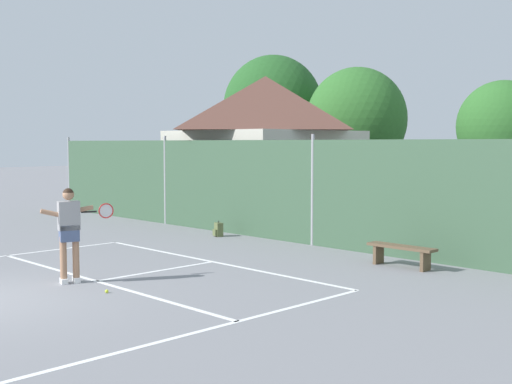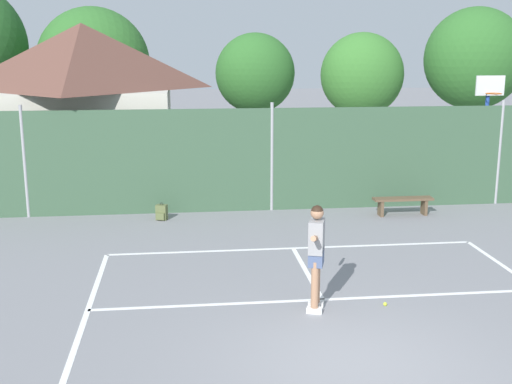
{
  "view_description": "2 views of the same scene",
  "coord_description": "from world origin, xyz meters",
  "px_view_note": "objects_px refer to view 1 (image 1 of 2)",
  "views": [
    {
      "loc": [
        11.31,
        -4.21,
        2.73
      ],
      "look_at": [
        0.53,
        6.37,
        1.59
      ],
      "focal_mm": 46.0,
      "sensor_mm": 36.0,
      "label": 1
    },
    {
      "loc": [
        -2.43,
        -8.14,
        4.43
      ],
      "look_at": [
        -0.87,
        5.23,
        1.38
      ],
      "focal_mm": 45.35,
      "sensor_mm": 36.0,
      "label": 2
    }
  ],
  "objects_px": {
    "courtside_bench": "(401,251)",
    "backpack_olive": "(218,230)",
    "tennis_player": "(70,226)",
    "tennis_ball": "(107,291)"
  },
  "relations": [
    {
      "from": "tennis_player",
      "to": "tennis_ball",
      "type": "height_order",
      "value": "tennis_player"
    },
    {
      "from": "tennis_player",
      "to": "tennis_ball",
      "type": "xyz_separation_m",
      "value": [
        1.25,
        0.03,
        -1.08
      ]
    },
    {
      "from": "courtside_bench",
      "to": "tennis_ball",
      "type": "bearing_deg",
      "value": -111.71
    },
    {
      "from": "tennis_ball",
      "to": "backpack_olive",
      "type": "distance_m",
      "value": 7.4
    },
    {
      "from": "backpack_olive",
      "to": "courtside_bench",
      "type": "xyz_separation_m",
      "value": [
        6.39,
        -0.26,
        0.17
      ]
    },
    {
      "from": "tennis_ball",
      "to": "courtside_bench",
      "type": "bearing_deg",
      "value": 68.29
    },
    {
      "from": "courtside_bench",
      "to": "tennis_player",
      "type": "bearing_deg",
      "value": -121.18
    },
    {
      "from": "tennis_ball",
      "to": "courtside_bench",
      "type": "xyz_separation_m",
      "value": [
        2.37,
        5.95,
        0.33
      ]
    },
    {
      "from": "tennis_player",
      "to": "courtside_bench",
      "type": "distance_m",
      "value": 7.03
    },
    {
      "from": "courtside_bench",
      "to": "backpack_olive",
      "type": "bearing_deg",
      "value": 177.67
    }
  ]
}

